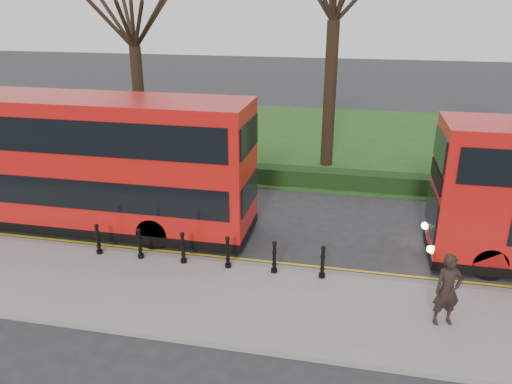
# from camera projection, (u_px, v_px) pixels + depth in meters

# --- Properties ---
(ground) EXTENTS (120.00, 120.00, 0.00)m
(ground) POSITION_uv_depth(u_px,v_px,m) (243.00, 252.00, 16.81)
(ground) COLOR #28282B
(ground) RESTS_ON ground
(pavement) EXTENTS (60.00, 4.00, 0.15)m
(pavement) POSITION_uv_depth(u_px,v_px,m) (219.00, 299.00, 14.05)
(pavement) COLOR gray
(pavement) RESTS_ON ground
(kerb) EXTENTS (60.00, 0.25, 0.16)m
(kerb) POSITION_uv_depth(u_px,v_px,m) (236.00, 264.00, 15.87)
(kerb) COLOR slate
(kerb) RESTS_ON ground
(grass_verge) EXTENTS (60.00, 18.00, 0.06)m
(grass_verge) POSITION_uv_depth(u_px,v_px,m) (300.00, 138.00, 30.48)
(grass_verge) COLOR #204918
(grass_verge) RESTS_ON ground
(hedge) EXTENTS (60.00, 0.90, 0.80)m
(hedge) POSITION_uv_depth(u_px,v_px,m) (277.00, 175.00, 22.87)
(hedge) COLOR black
(hedge) RESTS_ON ground
(yellow_line_outer) EXTENTS (60.00, 0.10, 0.01)m
(yellow_line_outer) POSITION_uv_depth(u_px,v_px,m) (238.00, 262.00, 16.17)
(yellow_line_outer) COLOR yellow
(yellow_line_outer) RESTS_ON ground
(yellow_line_inner) EXTENTS (60.00, 0.10, 0.01)m
(yellow_line_inner) POSITION_uv_depth(u_px,v_px,m) (240.00, 259.00, 16.35)
(yellow_line_inner) COLOR yellow
(yellow_line_inner) RESTS_ON ground
(tree_left) EXTENTS (6.65, 6.65, 10.39)m
(tree_left) POSITION_uv_depth(u_px,v_px,m) (131.00, 8.00, 24.74)
(tree_left) COLOR black
(tree_left) RESTS_ON ground
(bollard_row) EXTENTS (7.43, 0.15, 1.00)m
(bollard_row) POSITION_uv_depth(u_px,v_px,m) (205.00, 250.00, 15.51)
(bollard_row) COLOR black
(bollard_row) RESTS_ON pavement
(bus_lead) EXTENTS (12.15, 2.79, 4.84)m
(bus_lead) POSITION_uv_depth(u_px,v_px,m) (84.00, 164.00, 17.88)
(bus_lead) COLOR red
(bus_lead) RESTS_ON ground
(pedestrian) EXTENTS (0.83, 0.67, 1.96)m
(pedestrian) POSITION_uv_depth(u_px,v_px,m) (448.00, 290.00, 12.53)
(pedestrian) COLOR black
(pedestrian) RESTS_ON pavement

